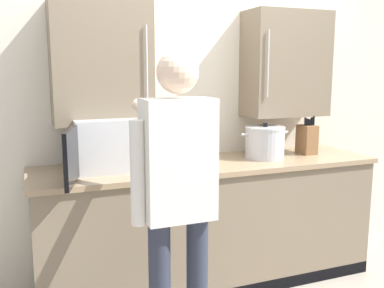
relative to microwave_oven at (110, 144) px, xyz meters
name	(u,v)px	position (x,y,z in m)	size (l,w,h in m)	color
back_wall_tiled	(193,97)	(0.70, 0.28, 0.27)	(4.02, 0.44, 2.54)	beige
counter_unit	(209,223)	(0.70, -0.03, -0.62)	(2.46, 0.66, 0.91)	#756651
microwave_oven	(110,144)	(0.00, 0.00, 0.00)	(0.63, 0.72, 0.34)	#B7BABF
stock_pot	(265,142)	(1.15, -0.03, -0.05)	(0.39, 0.29, 0.26)	#B7BABF
knife_block	(307,139)	(1.54, -0.01, -0.05)	(0.11, 0.15, 0.30)	brown
thermos_flask	(191,144)	(0.58, 0.01, -0.03)	(0.08, 0.08, 0.27)	#B7BABF
person_figure	(177,189)	(0.16, -0.86, -0.09)	(0.44, 0.63, 1.64)	#282D3D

